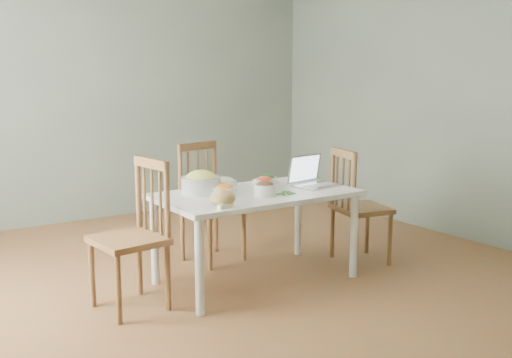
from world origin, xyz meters
TOP-DOWN VIEW (x-y plane):
  - floor at (0.00, 0.00)m, footprint 5.00×5.00m
  - wall_back at (0.00, 2.50)m, footprint 5.00×0.00m
  - wall_right at (2.50, 0.00)m, footprint 0.00×5.00m
  - dining_table at (0.18, -0.14)m, footprint 1.47×0.83m
  - chair_far at (0.15, 0.47)m, footprint 0.51×0.50m
  - chair_left at (-0.84, -0.14)m, footprint 0.47×0.49m
  - chair_right at (1.18, -0.23)m, footprint 0.49×0.51m
  - bread_boule at (-0.28, -0.42)m, footprint 0.18×0.18m
  - butter_stick at (-0.29, -0.48)m, footprint 0.13×0.07m
  - bowl_squash at (-0.19, 0.04)m, footprint 0.32×0.32m
  - bowl_carrot at (-0.11, -0.16)m, footprint 0.22×0.22m
  - bowl_onion at (0.01, 0.04)m, footprint 0.21×0.21m
  - bowl_mushroom at (0.15, -0.30)m, footprint 0.21×0.21m
  - bowl_redpep at (0.30, -0.08)m, footprint 0.16×0.16m
  - bowl_broccoli at (0.41, 0.04)m, footprint 0.14×0.14m
  - flatbread at (0.47, 0.16)m, footprint 0.23×0.23m
  - basil_bunch at (0.32, -0.30)m, footprint 0.19×0.19m
  - laptop at (0.71, -0.22)m, footprint 0.38×0.33m

SIDE VIEW (x-z plane):
  - floor at x=0.00m, z-range 0.00..0.00m
  - dining_table at x=0.18m, z-range 0.00..0.69m
  - chair_right at x=1.18m, z-range 0.00..0.96m
  - chair_far at x=0.15m, z-range 0.00..0.99m
  - chair_left at x=-0.84m, z-range 0.00..1.01m
  - flatbread at x=0.47m, z-range 0.69..0.71m
  - basil_bunch at x=0.32m, z-range 0.69..0.71m
  - butter_stick at x=-0.29m, z-range 0.69..0.72m
  - bowl_broccoli at x=0.41m, z-range 0.69..0.78m
  - bowl_carrot at x=-0.11m, z-range 0.69..0.78m
  - bowl_redpep at x=0.30m, z-range 0.69..0.78m
  - bowl_onion at x=0.01m, z-range 0.69..0.79m
  - bowl_mushroom at x=0.15m, z-range 0.69..0.80m
  - bread_boule at x=-0.28m, z-range 0.69..0.80m
  - bowl_squash at x=-0.19m, z-range 0.69..0.86m
  - laptop at x=0.71m, z-range 0.69..0.93m
  - wall_back at x=0.00m, z-range 0.00..2.70m
  - wall_right at x=2.50m, z-range 0.00..2.70m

